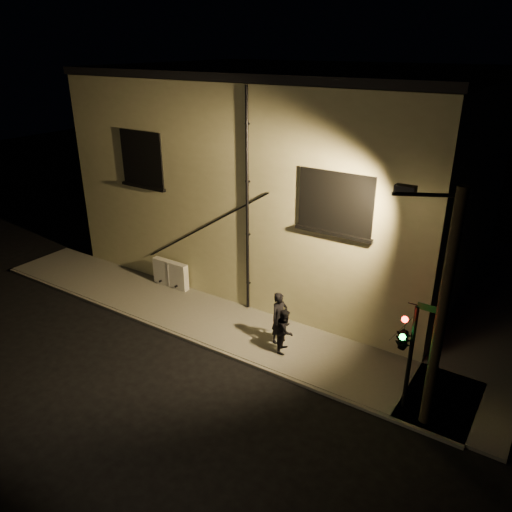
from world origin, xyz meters
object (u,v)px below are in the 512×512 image
Objects in this scene: utility_cabinet at (171,274)px; pedestrian_b at (285,330)px; pedestrian_a at (279,318)px; traffic_signal at (404,338)px; streetlamp_pole at (439,307)px.

pedestrian_b reaches higher than utility_cabinet.
pedestrian_a reaches higher than utility_cabinet.
utility_cabinet is 0.52× the size of traffic_signal.
utility_cabinet is at bearing 61.79° from pedestrian_b.
utility_cabinet is 11.95m from streetlamp_pole.
utility_cabinet is 6.69m from pedestrian_b.
pedestrian_b is 0.46× the size of traffic_signal.
streetlamp_pole reaches higher than utility_cabinet.
pedestrian_a is (6.07, -1.17, 0.36)m from utility_cabinet.
pedestrian_a is 4.83m from traffic_signal.
utility_cabinet is 10.95m from traffic_signal.
utility_cabinet is at bearing 168.46° from streetlamp_pole.
traffic_signal is at bearing -85.28° from pedestrian_a.
pedestrian_a is at bearing -10.91° from utility_cabinet.
pedestrian_b is 4.39m from traffic_signal.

